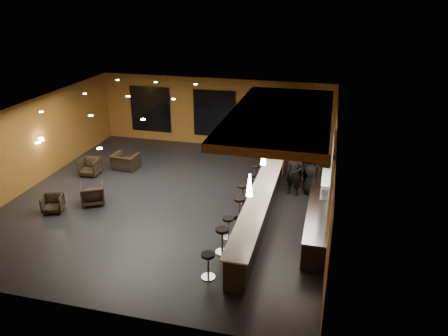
% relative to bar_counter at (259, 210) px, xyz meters
% --- Properties ---
extents(floor, '(12.00, 13.00, 0.10)m').
position_rel_bar_counter_xyz_m(floor, '(-3.65, 1.00, -0.55)').
color(floor, black).
rests_on(floor, ground).
extents(ceiling, '(12.00, 13.00, 0.10)m').
position_rel_bar_counter_xyz_m(ceiling, '(-3.65, 1.00, 3.05)').
color(ceiling, black).
extents(wall_back, '(12.00, 0.10, 3.50)m').
position_rel_bar_counter_xyz_m(wall_back, '(-3.65, 7.55, 1.25)').
color(wall_back, '#905920').
rests_on(wall_back, floor).
extents(wall_front, '(12.00, 0.10, 3.50)m').
position_rel_bar_counter_xyz_m(wall_front, '(-3.65, -5.55, 1.25)').
color(wall_front, '#905920').
rests_on(wall_front, floor).
extents(wall_left, '(0.10, 13.00, 3.50)m').
position_rel_bar_counter_xyz_m(wall_left, '(-9.70, 1.00, 1.25)').
color(wall_left, '#905920').
rests_on(wall_left, floor).
extents(wall_right, '(0.10, 13.00, 3.50)m').
position_rel_bar_counter_xyz_m(wall_right, '(2.40, 1.00, 1.25)').
color(wall_right, '#905920').
rests_on(wall_right, floor).
extents(wood_soffit, '(3.60, 8.00, 0.28)m').
position_rel_bar_counter_xyz_m(wood_soffit, '(0.35, 2.00, 2.86)').
color(wood_soffit, '#A2592F').
rests_on(wood_soffit, ceiling).
extents(window_left, '(2.20, 0.06, 2.40)m').
position_rel_bar_counter_xyz_m(window_left, '(-7.15, 7.44, 1.20)').
color(window_left, black).
rests_on(window_left, wall_back).
extents(window_center, '(2.20, 0.06, 2.40)m').
position_rel_bar_counter_xyz_m(window_center, '(-3.65, 7.44, 1.20)').
color(window_center, black).
rests_on(window_center, wall_back).
extents(window_right, '(2.20, 0.06, 2.40)m').
position_rel_bar_counter_xyz_m(window_right, '(-0.65, 7.44, 1.20)').
color(window_right, black).
rests_on(window_right, wall_back).
extents(tile_backsplash, '(0.06, 3.20, 2.40)m').
position_rel_bar_counter_xyz_m(tile_backsplash, '(2.31, 0.00, 1.50)').
color(tile_backsplash, white).
rests_on(tile_backsplash, wall_right).
extents(bar_counter, '(0.60, 8.00, 1.00)m').
position_rel_bar_counter_xyz_m(bar_counter, '(0.00, 0.00, 0.00)').
color(bar_counter, black).
rests_on(bar_counter, floor).
extents(bar_top, '(0.78, 8.10, 0.05)m').
position_rel_bar_counter_xyz_m(bar_top, '(0.00, 0.00, 0.52)').
color(bar_top, silver).
rests_on(bar_top, bar_counter).
extents(prep_counter, '(0.70, 6.00, 0.86)m').
position_rel_bar_counter_xyz_m(prep_counter, '(2.00, 0.50, -0.07)').
color(prep_counter, black).
rests_on(prep_counter, floor).
extents(prep_top, '(0.72, 6.00, 0.03)m').
position_rel_bar_counter_xyz_m(prep_top, '(2.00, 0.50, 0.39)').
color(prep_top, silver).
rests_on(prep_top, prep_counter).
extents(wall_shelf_lower, '(0.30, 1.50, 0.03)m').
position_rel_bar_counter_xyz_m(wall_shelf_lower, '(2.17, -0.20, 1.10)').
color(wall_shelf_lower, silver).
rests_on(wall_shelf_lower, wall_right).
extents(wall_shelf_upper, '(0.30, 1.50, 0.03)m').
position_rel_bar_counter_xyz_m(wall_shelf_upper, '(2.17, -0.20, 1.55)').
color(wall_shelf_upper, silver).
rests_on(wall_shelf_upper, wall_right).
extents(column, '(0.60, 0.60, 3.50)m').
position_rel_bar_counter_xyz_m(column, '(0.00, 4.60, 1.25)').
color(column, '#A87825').
rests_on(column, floor).
extents(wall_sconce, '(0.22, 0.22, 0.22)m').
position_rel_bar_counter_xyz_m(wall_sconce, '(-9.53, 1.50, 1.30)').
color(wall_sconce, '#FFE5B2').
rests_on(wall_sconce, wall_left).
extents(pendant_0, '(0.20, 0.20, 0.70)m').
position_rel_bar_counter_xyz_m(pendant_0, '(0.00, -2.00, 1.85)').
color(pendant_0, white).
rests_on(pendant_0, wood_soffit).
extents(pendant_1, '(0.20, 0.20, 0.70)m').
position_rel_bar_counter_xyz_m(pendant_1, '(0.00, 0.50, 1.85)').
color(pendant_1, white).
rests_on(pendant_1, wood_soffit).
extents(pendant_2, '(0.20, 0.20, 0.70)m').
position_rel_bar_counter_xyz_m(pendant_2, '(0.00, 3.00, 1.85)').
color(pendant_2, white).
rests_on(pendant_2, wood_soffit).
extents(staff_a, '(0.73, 0.54, 1.84)m').
position_rel_bar_counter_xyz_m(staff_a, '(0.95, 2.56, 0.42)').
color(staff_a, black).
rests_on(staff_a, floor).
extents(staff_b, '(1.05, 0.92, 1.81)m').
position_rel_bar_counter_xyz_m(staff_b, '(1.30, 3.24, 0.41)').
color(staff_b, black).
rests_on(staff_b, floor).
extents(staff_c, '(0.99, 0.78, 1.78)m').
position_rel_bar_counter_xyz_m(staff_c, '(1.60, 2.77, 0.39)').
color(staff_c, black).
rests_on(staff_c, floor).
extents(armchair_a, '(0.92, 0.93, 0.66)m').
position_rel_bar_counter_xyz_m(armchair_a, '(-7.51, -1.06, -0.17)').
color(armchair_a, black).
rests_on(armchair_a, floor).
extents(armchair_b, '(1.15, 1.16, 0.78)m').
position_rel_bar_counter_xyz_m(armchair_b, '(-6.41, -0.12, -0.11)').
color(armchair_b, black).
rests_on(armchair_b, floor).
extents(armchair_c, '(0.85, 0.87, 0.76)m').
position_rel_bar_counter_xyz_m(armchair_c, '(-7.93, 2.33, -0.12)').
color(armchair_c, black).
rests_on(armchair_c, floor).
extents(armchair_d, '(1.17, 1.04, 0.72)m').
position_rel_bar_counter_xyz_m(armchair_d, '(-6.73, 3.34, -0.14)').
color(armchair_d, black).
rests_on(armchair_d, floor).
extents(bar_stool_0, '(0.41, 0.41, 0.80)m').
position_rel_bar_counter_xyz_m(bar_stool_0, '(-0.86, -3.48, 0.01)').
color(bar_stool_0, silver).
rests_on(bar_stool_0, floor).
extents(bar_stool_1, '(0.43, 0.43, 0.85)m').
position_rel_bar_counter_xyz_m(bar_stool_1, '(-0.79, -2.15, 0.05)').
color(bar_stool_1, silver).
rests_on(bar_stool_1, floor).
extents(bar_stool_2, '(0.38, 0.38, 0.76)m').
position_rel_bar_counter_xyz_m(bar_stool_2, '(-0.81, -1.27, -0.01)').
color(bar_stool_2, silver).
rests_on(bar_stool_2, floor).
extents(bar_stool_3, '(0.43, 0.43, 0.86)m').
position_rel_bar_counter_xyz_m(bar_stool_3, '(-0.72, 0.02, 0.05)').
color(bar_stool_3, silver).
rests_on(bar_stool_3, floor).
extents(bar_stool_4, '(0.40, 0.40, 0.78)m').
position_rel_bar_counter_xyz_m(bar_stool_4, '(-0.88, 1.26, 0.00)').
color(bar_stool_4, silver).
rests_on(bar_stool_4, floor).
extents(bar_stool_5, '(0.38, 0.38, 0.75)m').
position_rel_bar_counter_xyz_m(bar_stool_5, '(-0.77, 2.37, -0.02)').
color(bar_stool_5, silver).
rests_on(bar_stool_5, floor).
extents(bar_stool_6, '(0.36, 0.36, 0.71)m').
position_rel_bar_counter_xyz_m(bar_stool_6, '(-0.78, 3.42, -0.04)').
color(bar_stool_6, silver).
rests_on(bar_stool_6, floor).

